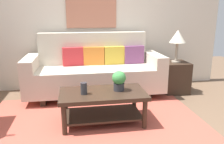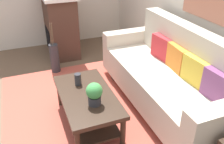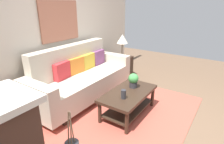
{
  "view_description": "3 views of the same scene",
  "coord_description": "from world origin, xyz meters",
  "views": [
    {
      "loc": [
        -0.23,
        -2.24,
        1.41
      ],
      "look_at": [
        0.34,
        1.2,
        0.51
      ],
      "focal_mm": 36.47,
      "sensor_mm": 36.0,
      "label": 1
    },
    {
      "loc": [
        2.39,
        -0.08,
        2.04
      ],
      "look_at": [
        -0.12,
        0.91,
        0.52
      ],
      "focal_mm": 38.98,
      "sensor_mm": 36.0,
      "label": 2
    },
    {
      "loc": [
        -2.39,
        -0.84,
        1.85
      ],
      "look_at": [
        0.24,
        0.93,
        0.66
      ],
      "focal_mm": 29.59,
      "sensor_mm": 36.0,
      "label": 3
    }
  ],
  "objects": [
    {
      "name": "floor_vase_branch_c",
      "position": [
        -1.37,
        0.34,
        0.68
      ],
      "size": [
        0.05,
        0.03,
        0.36
      ],
      "primitive_type": "cylinder",
      "rotation": [
        -0.06,
        0.1,
        0.0
      ],
      "color": "brown",
      "rests_on": "floor_vase"
    },
    {
      "name": "floor_vase_branch_b",
      "position": [
        -1.37,
        0.38,
        0.68
      ],
      "size": [
        0.04,
        0.01,
        0.36
      ],
      "primitive_type": "cylinder",
      "rotation": [
        0.01,
        0.09,
        0.0
      ],
      "color": "brown",
      "rests_on": "floor_vase"
    },
    {
      "name": "throw_pillow_plum",
      "position": [
        0.82,
        1.72,
        0.68
      ],
      "size": [
        0.37,
        0.14,
        0.32
      ],
      "primitive_type": "cube",
      "rotation": [
        0.0,
        0.0,
        0.07
      ],
      "color": "#7A4270",
      "rests_on": "couch"
    },
    {
      "name": "couch",
      "position": [
        0.1,
        1.59,
        0.43
      ],
      "size": [
        2.3,
        0.84,
        1.08
      ],
      "color": "beige",
      "rests_on": "ground_plane"
    },
    {
      "name": "ground_plane",
      "position": [
        0.0,
        0.0,
        0.0
      ],
      "size": [
        9.29,
        9.29,
        0.0
      ],
      "primitive_type": "plane",
      "color": "brown"
    },
    {
      "name": "wall_back",
      "position": [
        0.0,
        2.13,
        1.35
      ],
      "size": [
        5.29,
        0.1,
        2.7
      ],
      "primitive_type": "cube",
      "color": "beige",
      "rests_on": "ground_plane"
    },
    {
      "name": "table_lamp",
      "position": [
        1.55,
        1.51,
        0.99
      ],
      "size": [
        0.28,
        0.28,
        0.57
      ],
      "color": "gray",
      "rests_on": "side_table"
    },
    {
      "name": "tabletop_vase",
      "position": [
        -0.14,
        0.46,
        0.5
      ],
      "size": [
        0.08,
        0.08,
        0.15
      ],
      "primitive_type": "cylinder",
      "color": "#2D2D33",
      "rests_on": "coffee_table"
    },
    {
      "name": "area_rug",
      "position": [
        0.0,
        0.5,
        0.01
      ],
      "size": [
        2.87,
        2.01,
        0.01
      ],
      "primitive_type": "cube",
      "color": "#B24C3D",
      "rests_on": "ground_plane"
    },
    {
      "name": "side_table",
      "position": [
        1.55,
        1.51,
        0.28
      ],
      "size": [
        0.44,
        0.44,
        0.56
      ],
      "primitive_type": "cube",
      "color": "#332319",
      "rests_on": "ground_plane"
    },
    {
      "name": "floor_vase_branch_a",
      "position": [
        -1.34,
        0.36,
        0.68
      ],
      "size": [
        0.03,
        0.03,
        0.36
      ],
      "primitive_type": "cylinder",
      "rotation": [
        -0.06,
        -0.04,
        0.0
      ],
      "color": "brown",
      "rests_on": "floor_vase"
    },
    {
      "name": "throw_pillow_orange",
      "position": [
        0.1,
        1.72,
        0.68
      ],
      "size": [
        0.37,
        0.15,
        0.32
      ],
      "primitive_type": "cube",
      "rotation": [
        0.0,
        0.0,
        -0.08
      ],
      "color": "orange",
      "rests_on": "couch"
    },
    {
      "name": "framed_painting",
      "position": [
        0.1,
        2.06,
        1.53
      ],
      "size": [
        0.91,
        0.03,
        0.76
      ],
      "primitive_type": "cube",
      "color": "#B77056"
    },
    {
      "name": "coffee_table",
      "position": [
        0.11,
        0.5,
        0.31
      ],
      "size": [
        1.1,
        0.6,
        0.43
      ],
      "color": "#332319",
      "rests_on": "ground_plane"
    },
    {
      "name": "throw_pillow_mustard",
      "position": [
        0.46,
        1.72,
        0.68
      ],
      "size": [
        0.37,
        0.14,
        0.32
      ],
      "primitive_type": "cube",
      "rotation": [
        0.0,
        0.0,
        0.06
      ],
      "color": "gold",
      "rests_on": "couch"
    },
    {
      "name": "throw_pillow_crimson",
      "position": [
        -0.26,
        1.72,
        0.68
      ],
      "size": [
        0.37,
        0.16,
        0.32
      ],
      "primitive_type": "cube",
      "rotation": [
        0.0,
        0.0,
        0.12
      ],
      "color": "red",
      "rests_on": "couch"
    },
    {
      "name": "potted_plant_tabletop",
      "position": [
        0.32,
        0.53,
        0.57
      ],
      "size": [
        0.18,
        0.18,
        0.26
      ],
      "color": "#2D2D33",
      "rests_on": "coffee_table"
    }
  ]
}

